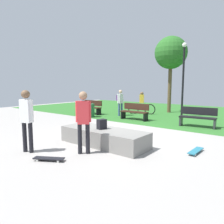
# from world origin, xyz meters

# --- Properties ---
(ground_plane) EXTENTS (28.00, 28.00, 0.00)m
(ground_plane) POSITION_xyz_m (0.00, 0.00, 0.00)
(ground_plane) COLOR #9E9993
(grass_lawn) EXTENTS (26.60, 11.85, 0.01)m
(grass_lawn) POSITION_xyz_m (0.00, 8.08, 0.00)
(grass_lawn) COLOR #2D6B28
(grass_lawn) RESTS_ON ground_plane
(concrete_ledge) EXTENTS (2.98, 1.07, 0.52)m
(concrete_ledge) POSITION_xyz_m (0.33, -1.50, 0.26)
(concrete_ledge) COLOR gray
(concrete_ledge) RESTS_ON ground_plane
(backpack_on_ledge) EXTENTS (0.26, 0.32, 0.32)m
(backpack_on_ledge) POSITION_xyz_m (0.27, -1.53, 0.68)
(backpack_on_ledge) COLOR black
(backpack_on_ledge) RESTS_ON concrete_ledge
(skater_performing_trick) EXTENTS (0.37, 0.36, 1.76)m
(skater_performing_trick) POSITION_xyz_m (0.47, -2.52, 1.04)
(skater_performing_trick) COLOR black
(skater_performing_trick) RESTS_ON ground_plane
(skater_watching) EXTENTS (0.41, 0.29, 1.80)m
(skater_watching) POSITION_xyz_m (-0.90, -3.43, 1.06)
(skater_watching) COLOR black
(skater_watching) RESTS_ON ground_plane
(skateboard_by_ledge) EXTENTS (0.79, 0.57, 0.08)m
(skateboard_by_ledge) POSITION_xyz_m (0.18, -3.49, 0.06)
(skateboard_by_ledge) COLOR black
(skateboard_by_ledge) RESTS_ON ground_plane
(skateboard_spare) EXTENTS (0.23, 0.81, 0.08)m
(skateboard_spare) POSITION_xyz_m (2.94, -0.49, 0.06)
(skateboard_spare) COLOR teal
(skateboard_spare) RESTS_ON ground_plane
(park_bench_far_right) EXTENTS (1.64, 0.62, 0.91)m
(park_bench_far_right) POSITION_xyz_m (1.84, 3.43, 0.48)
(park_bench_far_right) COLOR black
(park_bench_far_right) RESTS_ON ground_plane
(park_bench_near_lamppost) EXTENTS (1.60, 0.48, 0.91)m
(park_bench_near_lamppost) POSITION_xyz_m (-1.54, 3.35, 0.48)
(park_bench_near_lamppost) COLOR #331E14
(park_bench_near_lamppost) RESTS_ON ground_plane
(park_bench_near_path) EXTENTS (1.61, 0.50, 0.91)m
(park_bench_near_path) POSITION_xyz_m (-5.11, 3.57, 0.48)
(park_bench_near_path) COLOR #331E14
(park_bench_near_path) RESTS_ON ground_plane
(tree_tall_oak) EXTENTS (2.22, 2.22, 5.25)m
(tree_tall_oak) POSITION_xyz_m (-1.33, 7.56, 4.10)
(tree_tall_oak) COLOR brown
(tree_tall_oak) RESTS_ON grass_lawn
(lamp_post) EXTENTS (0.28, 0.28, 4.45)m
(lamp_post) POSITION_xyz_m (0.06, 6.26, 2.69)
(lamp_post) COLOR black
(lamp_post) RESTS_ON ground_plane
(trash_bin) EXTENTS (0.56, 0.56, 0.81)m
(trash_bin) POSITION_xyz_m (-4.20, 2.50, 0.40)
(trash_bin) COLOR #1E592D
(trash_bin) RESTS_ON ground_plane
(pedestrian_with_backpack) EXTENTS (0.40, 0.42, 1.63)m
(pedestrian_with_backpack) POSITION_xyz_m (-3.10, 4.10, 0.98)
(pedestrian_with_backpack) COLOR #3F5184
(pedestrian_with_backpack) RESTS_ON ground_plane
(cyclist_on_bicycle) EXTENTS (1.70, 0.76, 1.52)m
(cyclist_on_bicycle) POSITION_xyz_m (-2.41, 5.58, 0.63)
(cyclist_on_bicycle) COLOR black
(cyclist_on_bicycle) RESTS_ON ground_plane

